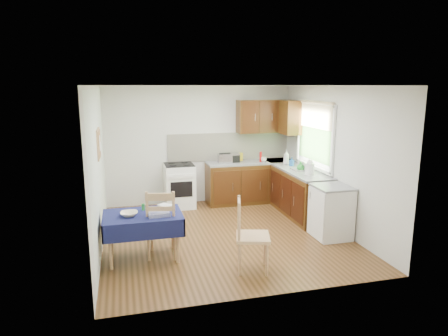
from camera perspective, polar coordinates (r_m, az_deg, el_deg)
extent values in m
plane|color=#442B12|center=(6.92, 0.02, -9.50)|extent=(4.20, 4.20, 0.00)
cube|color=white|center=(6.45, 0.03, 11.70)|extent=(4.00, 4.20, 0.02)
cube|color=silver|center=(8.59, -3.48, 3.30)|extent=(4.00, 0.02, 2.50)
cube|color=silver|center=(4.62, 6.56, -4.06)|extent=(4.00, 0.02, 2.50)
cube|color=white|center=(6.38, -17.64, -0.16)|extent=(0.02, 4.20, 2.50)
cube|color=silver|center=(7.32, 15.37, 1.44)|extent=(0.02, 4.20, 2.50)
cube|color=black|center=(8.72, 3.76, -2.07)|extent=(1.90, 0.60, 0.86)
cube|color=black|center=(7.92, 10.84, -3.67)|extent=(0.60, 1.70, 0.86)
cube|color=slate|center=(8.63, 3.80, 0.83)|extent=(1.90, 0.60, 0.04)
cube|color=slate|center=(7.82, 10.97, -0.49)|extent=(0.60, 1.70, 0.04)
cube|color=slate|center=(8.85, 7.80, 1.02)|extent=(0.60, 0.60, 0.04)
cube|color=white|center=(8.73, 0.74, 3.12)|extent=(2.70, 0.02, 0.60)
cube|color=black|center=(8.73, 5.82, 7.35)|extent=(1.20, 0.35, 0.70)
cube|color=black|center=(8.50, 9.53, 7.14)|extent=(0.35, 0.50, 0.70)
cube|color=white|center=(8.38, -6.38, -2.56)|extent=(0.60, 0.60, 0.90)
cube|color=black|center=(8.28, -6.45, 0.50)|extent=(0.58, 0.58, 0.02)
cube|color=black|center=(8.08, -6.07, -3.07)|extent=(0.44, 0.01, 0.32)
cube|color=#305623|center=(7.88, 12.86, 4.11)|extent=(0.01, 1.40, 0.85)
cube|color=white|center=(7.82, 12.98, 8.83)|extent=(0.04, 1.48, 0.06)
cube|color=white|center=(7.97, 12.59, 0.18)|extent=(0.04, 1.48, 0.06)
cube|color=beige|center=(7.83, 12.81, 7.23)|extent=(0.02, 1.36, 0.44)
cube|color=white|center=(6.91, 15.08, -6.21)|extent=(0.55, 0.58, 0.85)
cube|color=slate|center=(6.79, 15.28, -2.63)|extent=(0.58, 0.60, 0.03)
cube|color=tan|center=(6.62, -17.48, 3.34)|extent=(0.02, 0.62, 0.47)
cube|color=olive|center=(6.62, -17.35, 3.35)|extent=(0.01, 0.56, 0.41)
cube|color=white|center=(6.53, -17.31, 3.43)|extent=(0.00, 0.18, 0.24)
cube|color=white|center=(6.75, -17.17, 2.65)|extent=(0.00, 0.15, 0.20)
cube|color=#110F3E|center=(5.93, -11.56, -6.60)|extent=(1.08, 0.72, 0.03)
cube|color=#110F3E|center=(5.61, -11.30, -8.88)|extent=(1.12, 0.02, 0.26)
cube|color=#110F3E|center=(6.32, -11.70, -6.55)|extent=(1.12, 0.02, 0.26)
cube|color=#110F3E|center=(5.97, -16.86, -7.91)|extent=(0.02, 0.76, 0.26)
cube|color=#110F3E|center=(6.01, -6.21, -7.32)|extent=(0.02, 0.76, 0.26)
cylinder|color=tan|center=(5.78, -15.93, -10.88)|extent=(0.05, 0.05, 0.65)
cylinder|color=tan|center=(5.82, -6.64, -10.35)|extent=(0.05, 0.05, 0.65)
cylinder|color=tan|center=(6.30, -15.82, -8.95)|extent=(0.05, 0.05, 0.65)
cylinder|color=tan|center=(6.34, -7.35, -8.48)|extent=(0.05, 0.05, 0.65)
cube|color=tan|center=(6.02, -8.80, -7.91)|extent=(0.54, 0.54, 0.04)
cube|color=tan|center=(5.72, -9.11, -4.95)|extent=(0.41, 0.11, 0.33)
cylinder|color=tan|center=(6.27, -6.84, -9.46)|extent=(0.04, 0.04, 0.49)
cylinder|color=tan|center=(6.30, -10.27, -9.45)|extent=(0.04, 0.04, 0.49)
cylinder|color=tan|center=(5.92, -7.08, -10.76)|extent=(0.04, 0.04, 0.49)
cylinder|color=tan|center=(5.96, -10.71, -10.73)|extent=(0.04, 0.04, 0.49)
cube|color=tan|center=(5.52, 4.15, -9.79)|extent=(0.55, 0.55, 0.04)
cube|color=tan|center=(5.39, 2.16, -6.10)|extent=(0.14, 0.40, 0.32)
cylinder|color=tan|center=(5.46, 6.15, -12.81)|extent=(0.04, 0.04, 0.48)
cylinder|color=tan|center=(5.79, 5.85, -11.33)|extent=(0.04, 0.04, 0.48)
cylinder|color=tan|center=(5.44, 2.25, -12.83)|extent=(0.04, 0.04, 0.48)
cylinder|color=tan|center=(5.78, 2.20, -11.35)|extent=(0.04, 0.04, 0.48)
cube|color=silver|center=(8.39, 0.11, 1.38)|extent=(0.29, 0.18, 0.20)
cube|color=black|center=(8.37, 0.11, 2.12)|extent=(0.24, 0.02, 0.02)
cube|color=black|center=(8.54, 0.99, 1.40)|extent=(0.33, 0.28, 0.15)
cube|color=silver|center=(8.52, 0.99, 2.05)|extent=(0.33, 0.28, 0.03)
cylinder|color=red|center=(8.55, 5.26, 1.60)|extent=(0.05, 0.05, 0.22)
cube|color=gold|center=(8.66, 2.24, 1.60)|extent=(0.15, 0.13, 0.17)
cube|color=gray|center=(7.86, 11.11, -0.21)|extent=(0.38, 0.29, 0.02)
cylinder|color=white|center=(7.84, 11.13, 0.36)|extent=(0.05, 0.18, 0.18)
cylinder|color=white|center=(7.46, 12.13, -0.13)|extent=(0.17, 0.17, 0.21)
sphere|color=white|center=(7.44, 12.17, 0.81)|extent=(0.10, 0.10, 0.10)
imported|color=silver|center=(8.57, 5.69, 1.22)|extent=(0.17, 0.17, 0.10)
imported|color=white|center=(8.33, 8.90, 1.55)|extent=(0.14, 0.14, 0.31)
imported|color=#1D55A9|center=(8.21, 9.65, 0.92)|extent=(0.11, 0.11, 0.18)
imported|color=green|center=(7.79, 10.86, 0.27)|extent=(0.16, 0.16, 0.17)
imported|color=beige|center=(5.87, -13.41, -6.40)|extent=(0.26, 0.26, 0.06)
imported|color=white|center=(6.20, -8.89, -5.47)|extent=(0.26, 0.27, 0.02)
cylinder|color=green|center=(6.08, -11.47, -5.48)|extent=(0.05, 0.05, 0.10)
cube|color=navy|center=(5.81, -9.33, -6.47)|extent=(0.32, 0.26, 0.05)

